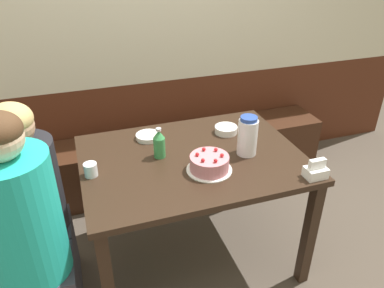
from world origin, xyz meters
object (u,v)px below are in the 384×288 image
(napkin_holder, at_px, (316,171))
(person_teal_shirt, at_px, (29,244))
(water_pitcher, at_px, (248,136))
(glass_water_tall, at_px, (91,170))
(bowl_soup_white, at_px, (226,130))
(bowl_rice_small, at_px, (148,136))
(soju_bottle, at_px, (159,144))
(bench_seat, at_px, (159,161))
(birthday_cake, at_px, (209,163))
(person_pale_blue_shirt, at_px, (33,209))

(napkin_holder, relative_size, person_teal_shirt, 0.09)
(water_pitcher, distance_m, glass_water_tall, 0.86)
(bowl_soup_white, distance_m, bowl_rice_small, 0.48)
(water_pitcher, relative_size, soju_bottle, 1.29)
(soju_bottle, distance_m, glass_water_tall, 0.39)
(soju_bottle, bearing_deg, water_pitcher, -14.66)
(glass_water_tall, bearing_deg, soju_bottle, 10.30)
(bench_seat, bearing_deg, birthday_cake, -87.62)
(water_pitcher, bearing_deg, napkin_holder, -54.83)
(person_teal_shirt, bearing_deg, water_pitcher, 9.95)
(water_pitcher, relative_size, person_pale_blue_shirt, 0.20)
(soju_bottle, xyz_separation_m, person_teal_shirt, (-0.70, -0.33, -0.22))
(person_pale_blue_shirt, bearing_deg, napkin_holder, -17.08)
(napkin_holder, xyz_separation_m, bowl_rice_small, (-0.72, 0.67, -0.02))
(bowl_rice_small, xyz_separation_m, person_teal_shirt, (-0.69, -0.55, -0.15))
(person_teal_shirt, bearing_deg, bench_seat, 51.67)
(water_pitcher, bearing_deg, glass_water_tall, 176.35)
(bench_seat, bearing_deg, person_teal_shirt, -128.33)
(bench_seat, relative_size, bowl_soup_white, 19.57)
(glass_water_tall, bearing_deg, bowl_rice_small, 38.83)
(person_teal_shirt, bearing_deg, bowl_rice_small, 38.97)
(bench_seat, height_order, birthday_cake, birthday_cake)
(bench_seat, bearing_deg, bowl_rice_small, -108.71)
(glass_water_tall, xyz_separation_m, person_teal_shirt, (-0.32, -0.26, -0.17))
(bench_seat, distance_m, birthday_cake, 1.14)
(water_pitcher, bearing_deg, bowl_soup_white, 92.05)
(bowl_soup_white, bearing_deg, person_teal_shirt, -157.80)
(bowl_soup_white, distance_m, glass_water_tall, 0.87)
(napkin_holder, xyz_separation_m, bowl_soup_white, (-0.24, 0.59, -0.02))
(bench_seat, bearing_deg, bowl_soup_white, -65.05)
(birthday_cake, bearing_deg, napkin_holder, -25.34)
(soju_bottle, bearing_deg, birthday_cake, -45.73)
(bowl_rice_small, height_order, glass_water_tall, glass_water_tall)
(napkin_holder, bearing_deg, person_teal_shirt, 175.10)
(bench_seat, relative_size, birthday_cake, 11.42)
(bowl_soup_white, relative_size, person_pale_blue_shirt, 0.12)
(napkin_holder, bearing_deg, bench_seat, 113.49)
(birthday_cake, distance_m, glass_water_tall, 0.61)
(person_pale_blue_shirt, bearing_deg, soju_bottle, 1.51)
(water_pitcher, relative_size, bowl_rice_small, 1.53)
(soju_bottle, height_order, bowl_soup_white, soju_bottle)
(glass_water_tall, bearing_deg, birthday_cake, -14.05)
(bench_seat, xyz_separation_m, glass_water_tall, (-0.55, -0.84, 0.56))
(person_teal_shirt, height_order, person_pale_blue_shirt, person_teal_shirt)
(bench_seat, height_order, person_pale_blue_shirt, person_pale_blue_shirt)
(soju_bottle, relative_size, person_teal_shirt, 0.14)
(water_pitcher, relative_size, bowl_soup_white, 1.62)
(soju_bottle, xyz_separation_m, bowl_rice_small, (-0.01, 0.23, -0.07))
(water_pitcher, height_order, glass_water_tall, water_pitcher)
(napkin_holder, relative_size, bowl_soup_white, 0.78)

